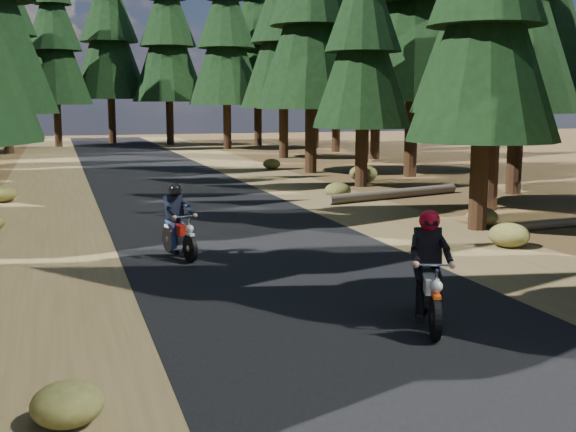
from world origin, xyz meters
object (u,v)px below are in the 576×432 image
at_px(log_near, 394,194).
at_px(rider_lead, 429,289).
at_px(log_far, 566,223).
at_px(rider_follow, 179,233).

distance_m(log_near, rider_lead, 14.11).
distance_m(log_far, rider_lead, 9.90).
relative_size(log_far, rider_follow, 2.02).
bearing_deg(rider_follow, log_near, -153.88).
height_order(rider_lead, rider_follow, rider_lead).
bearing_deg(log_near, log_far, -90.93).
relative_size(log_near, rider_lead, 2.81).
relative_size(rider_lead, rider_follow, 1.10).
relative_size(log_near, rider_follow, 3.09).
height_order(log_near, log_far, log_near).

